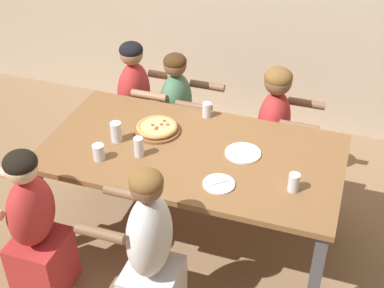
{
  "coord_description": "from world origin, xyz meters",
  "views": [
    {
      "loc": [
        0.91,
        -2.68,
        2.8
      ],
      "look_at": [
        0.0,
        0.0,
        0.83
      ],
      "focal_mm": 50.0,
      "sensor_mm": 36.0,
      "label": 1
    }
  ],
  "objects_px": {
    "empty_plate_a": "(243,153)",
    "drinking_glass_c": "(207,111)",
    "drinking_glass_e": "(99,153)",
    "drinking_glass_b": "(116,133)",
    "diner_far_midleft": "(177,121)",
    "drinking_glass_d": "(294,184)",
    "drinking_glass_a": "(139,148)",
    "empty_plate_b": "(219,184)",
    "pizza_board_main": "(157,128)",
    "diner_far_midright": "(273,137)",
    "diner_near_left": "(35,231)",
    "diner_far_left": "(136,112)",
    "diner_near_center": "(150,258)"
  },
  "relations": [
    {
      "from": "empty_plate_a",
      "to": "drinking_glass_c",
      "type": "xyz_separation_m",
      "value": [
        -0.36,
        0.36,
        0.04
      ]
    },
    {
      "from": "drinking_glass_c",
      "to": "drinking_glass_e",
      "type": "height_order",
      "value": "drinking_glass_c"
    },
    {
      "from": "empty_plate_a",
      "to": "drinking_glass_b",
      "type": "xyz_separation_m",
      "value": [
        -0.84,
        -0.12,
        0.05
      ]
    },
    {
      "from": "drinking_glass_b",
      "to": "drinking_glass_e",
      "type": "bearing_deg",
      "value": -94.22
    },
    {
      "from": "empty_plate_a",
      "to": "diner_far_midleft",
      "type": "xyz_separation_m",
      "value": [
        -0.7,
        0.67,
        -0.3
      ]
    },
    {
      "from": "drinking_glass_d",
      "to": "drinking_glass_a",
      "type": "bearing_deg",
      "value": 178.2
    },
    {
      "from": "empty_plate_b",
      "to": "drinking_glass_e",
      "type": "relative_size",
      "value": 1.85
    },
    {
      "from": "drinking_glass_a",
      "to": "drinking_glass_c",
      "type": "height_order",
      "value": "drinking_glass_a"
    },
    {
      "from": "pizza_board_main",
      "to": "drinking_glass_b",
      "type": "xyz_separation_m",
      "value": [
        -0.21,
        -0.19,
        0.03
      ]
    },
    {
      "from": "drinking_glass_b",
      "to": "diner_far_midright",
      "type": "xyz_separation_m",
      "value": [
        0.92,
        0.79,
        -0.34
      ]
    },
    {
      "from": "drinking_glass_d",
      "to": "diner_near_left",
      "type": "relative_size",
      "value": 0.11
    },
    {
      "from": "drinking_glass_a",
      "to": "diner_far_left",
      "type": "relative_size",
      "value": 0.12
    },
    {
      "from": "drinking_glass_c",
      "to": "drinking_glass_d",
      "type": "bearing_deg",
      "value": -40.65
    },
    {
      "from": "drinking_glass_c",
      "to": "diner_far_left",
      "type": "height_order",
      "value": "diner_far_left"
    },
    {
      "from": "drinking_glass_b",
      "to": "diner_near_left",
      "type": "distance_m",
      "value": 0.8
    },
    {
      "from": "empty_plate_a",
      "to": "empty_plate_b",
      "type": "height_order",
      "value": "same"
    },
    {
      "from": "pizza_board_main",
      "to": "diner_far_left",
      "type": "xyz_separation_m",
      "value": [
        -0.44,
        0.6,
        -0.3
      ]
    },
    {
      "from": "drinking_glass_c",
      "to": "diner_far_midleft",
      "type": "xyz_separation_m",
      "value": [
        -0.34,
        0.3,
        -0.34
      ]
    },
    {
      "from": "drinking_glass_d",
      "to": "diner_far_midright",
      "type": "height_order",
      "value": "diner_far_midright"
    },
    {
      "from": "diner_near_center",
      "to": "empty_plate_a",
      "type": "bearing_deg",
      "value": -22.3
    },
    {
      "from": "drinking_glass_c",
      "to": "drinking_glass_b",
      "type": "bearing_deg",
      "value": -134.59
    },
    {
      "from": "pizza_board_main",
      "to": "drinking_glass_a",
      "type": "distance_m",
      "value": 0.3
    },
    {
      "from": "diner_near_left",
      "to": "diner_far_left",
      "type": "height_order",
      "value": "diner_far_left"
    },
    {
      "from": "drinking_glass_d",
      "to": "diner_near_left",
      "type": "distance_m",
      "value": 1.59
    },
    {
      "from": "diner_far_midright",
      "to": "drinking_glass_d",
      "type": "bearing_deg",
      "value": 17.04
    },
    {
      "from": "drinking_glass_b",
      "to": "diner_far_midleft",
      "type": "height_order",
      "value": "diner_far_midleft"
    },
    {
      "from": "drinking_glass_b",
      "to": "diner_far_midright",
      "type": "distance_m",
      "value": 1.26
    },
    {
      "from": "empty_plate_a",
      "to": "drinking_glass_c",
      "type": "relative_size",
      "value": 2.17
    },
    {
      "from": "pizza_board_main",
      "to": "diner_near_center",
      "type": "distance_m",
      "value": 0.96
    },
    {
      "from": "drinking_glass_b",
      "to": "drinking_glass_d",
      "type": "distance_m",
      "value": 1.21
    },
    {
      "from": "empty_plate_b",
      "to": "diner_far_midleft",
      "type": "relative_size",
      "value": 0.18
    },
    {
      "from": "drinking_glass_d",
      "to": "drinking_glass_c",
      "type": "bearing_deg",
      "value": 139.35
    },
    {
      "from": "empty_plate_a",
      "to": "drinking_glass_d",
      "type": "height_order",
      "value": "drinking_glass_d"
    },
    {
      "from": "empty_plate_b",
      "to": "diner_far_left",
      "type": "xyz_separation_m",
      "value": [
        -1.0,
        1.02,
        -0.28
      ]
    },
    {
      "from": "drinking_glass_a",
      "to": "drinking_glass_b",
      "type": "relative_size",
      "value": 0.96
    },
    {
      "from": "diner_far_midright",
      "to": "diner_far_midleft",
      "type": "xyz_separation_m",
      "value": [
        -0.79,
        0.0,
        -0.02
      ]
    },
    {
      "from": "pizza_board_main",
      "to": "drinking_glass_c",
      "type": "distance_m",
      "value": 0.4
    },
    {
      "from": "pizza_board_main",
      "to": "diner_far_midleft",
      "type": "distance_m",
      "value": 0.69
    },
    {
      "from": "drinking_glass_e",
      "to": "diner_near_left",
      "type": "height_order",
      "value": "diner_near_left"
    },
    {
      "from": "empty_plate_a",
      "to": "drinking_glass_e",
      "type": "relative_size",
      "value": 2.22
    },
    {
      "from": "pizza_board_main",
      "to": "diner_far_midleft",
      "type": "bearing_deg",
      "value": 97.74
    },
    {
      "from": "drinking_glass_a",
      "to": "diner_far_midright",
      "type": "bearing_deg",
      "value": 51.56
    },
    {
      "from": "drinking_glass_c",
      "to": "diner_far_left",
      "type": "distance_m",
      "value": 0.83
    },
    {
      "from": "drinking_glass_c",
      "to": "empty_plate_a",
      "type": "bearing_deg",
      "value": -45.4
    },
    {
      "from": "empty_plate_a",
      "to": "drinking_glass_d",
      "type": "xyz_separation_m",
      "value": [
        0.37,
        -0.26,
        0.04
      ]
    },
    {
      "from": "empty_plate_a",
      "to": "drinking_glass_b",
      "type": "bearing_deg",
      "value": -171.76
    },
    {
      "from": "empty_plate_a",
      "to": "drinking_glass_b",
      "type": "height_order",
      "value": "drinking_glass_b"
    },
    {
      "from": "drinking_glass_c",
      "to": "empty_plate_b",
      "type": "bearing_deg",
      "value": -67.28
    },
    {
      "from": "empty_plate_a",
      "to": "diner_near_left",
      "type": "xyz_separation_m",
      "value": [
        -1.09,
        -0.8,
        -0.29
      ]
    },
    {
      "from": "drinking_glass_b",
      "to": "drinking_glass_e",
      "type": "relative_size",
      "value": 1.31
    }
  ]
}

